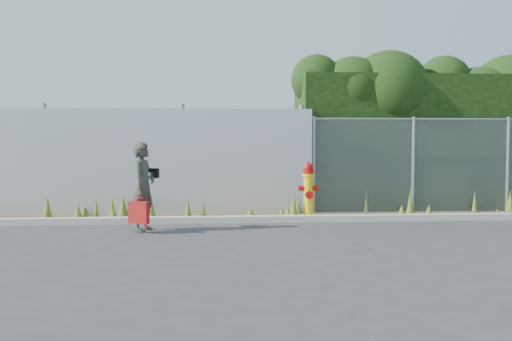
{
  "coord_description": "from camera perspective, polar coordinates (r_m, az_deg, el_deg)",
  "views": [
    {
      "loc": [
        -1.12,
        -8.85,
        1.54
      ],
      "look_at": [
        -0.3,
        1.4,
        1.0
      ],
      "focal_mm": 40.0,
      "sensor_mm": 36.0,
      "label": 1
    }
  ],
  "objects": [
    {
      "name": "ground",
      "position": [
        9.05,
        2.62,
        -6.79
      ],
      "size": [
        80.0,
        80.0,
        0.0
      ],
      "primitive_type": "plane",
      "color": "#343336",
      "rests_on": "ground"
    },
    {
      "name": "curb",
      "position": [
        10.81,
        1.42,
        -4.87
      ],
      "size": [
        16.0,
        0.22,
        0.12
      ],
      "primitive_type": "cube",
      "color": "#AFAC9E",
      "rests_on": "ground"
    },
    {
      "name": "weed_strip",
      "position": [
        11.4,
        -0.57,
        -4.05
      ],
      "size": [
        16.0,
        1.3,
        0.55
      ],
      "color": "#443C26",
      "rests_on": "ground"
    },
    {
      "name": "corrugated_fence",
      "position": [
        12.05,
        -14.73,
        0.83
      ],
      "size": [
        8.5,
        0.21,
        2.3
      ],
      "color": "silver",
      "rests_on": "ground"
    },
    {
      "name": "chainlink_fence",
      "position": [
        13.02,
        19.79,
        0.59
      ],
      "size": [
        6.5,
        0.07,
        2.05
      ],
      "color": "gray",
      "rests_on": "ground"
    },
    {
      "name": "hedge",
      "position": [
        14.11,
        19.3,
        4.81
      ],
      "size": [
        7.5,
        2.23,
        3.59
      ],
      "color": "black",
      "rests_on": "ground"
    },
    {
      "name": "fire_hydrant",
      "position": [
        11.12,
        5.25,
        -2.11
      ],
      "size": [
        0.38,
        0.34,
        1.14
      ],
      "rotation": [
        0.0,
        0.0,
        -0.05
      ],
      "color": "yellow",
      "rests_on": "ground"
    },
    {
      "name": "woman",
      "position": [
        9.86,
        -11.19,
        -1.59
      ],
      "size": [
        0.51,
        0.64,
        1.52
      ],
      "primitive_type": "imported",
      "rotation": [
        0.0,
        0.0,
        1.27
      ],
      "color": "#0E5C40",
      "rests_on": "ground"
    },
    {
      "name": "red_tote_bag",
      "position": [
        9.64,
        -11.65,
        -4.14
      ],
      "size": [
        0.33,
        0.12,
        0.44
      ],
      "rotation": [
        0.0,
        0.0,
        -0.36
      ],
      "color": "#A02809"
    },
    {
      "name": "black_shoulder_bag",
      "position": [
        10.05,
        -10.33,
        -0.25
      ],
      "size": [
        0.22,
        0.09,
        0.17
      ],
      "rotation": [
        0.0,
        0.0,
        -0.34
      ],
      "color": "black"
    }
  ]
}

